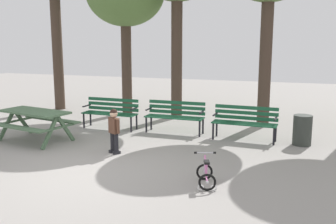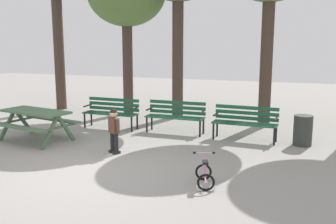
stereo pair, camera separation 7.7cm
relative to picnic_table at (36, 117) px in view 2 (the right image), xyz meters
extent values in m
plane|color=gray|center=(2.45, -1.62, -0.59)|extent=(36.00, 36.00, 0.00)
cube|color=#4C6B4C|center=(0.00, 0.00, 0.15)|extent=(1.91, 1.10, 0.05)
cube|color=#4C6B4C|center=(-0.11, -0.54, -0.14)|extent=(1.81, 0.59, 0.04)
cube|color=#4C6B4C|center=(0.11, 0.54, -0.14)|extent=(1.81, 0.59, 0.04)
cube|color=#4C6B4C|center=(-0.81, -0.09, -0.24)|extent=(0.17, 0.57, 0.76)
cube|color=#4C6B4C|center=(-0.71, 0.40, -0.24)|extent=(0.17, 0.57, 0.76)
cube|color=#4C6B4C|center=(-0.76, 0.15, -0.17)|extent=(0.30, 1.09, 0.04)
cube|color=#4C6B4C|center=(0.71, -0.40, -0.24)|extent=(0.17, 0.57, 0.76)
cube|color=#4C6B4C|center=(0.81, 0.09, -0.24)|extent=(0.17, 0.57, 0.76)
cube|color=#4C6B4C|center=(0.76, -0.15, -0.17)|extent=(0.30, 1.09, 0.04)
cube|color=#195133|center=(1.12, 1.99, -0.15)|extent=(1.60, 0.10, 0.03)
cube|color=#195133|center=(1.12, 1.87, -0.15)|extent=(1.60, 0.10, 0.03)
cube|color=#195133|center=(1.12, 1.75, -0.15)|extent=(1.60, 0.10, 0.03)
cube|color=#195133|center=(1.11, 1.63, -0.15)|extent=(1.60, 0.10, 0.03)
cube|color=#195133|center=(1.12, 2.03, -0.05)|extent=(1.60, 0.07, 0.09)
cube|color=#195133|center=(1.12, 2.03, 0.08)|extent=(1.60, 0.07, 0.09)
cube|color=#195133|center=(1.12, 2.03, 0.21)|extent=(1.60, 0.07, 0.09)
cylinder|color=black|center=(1.86, 1.63, -0.37)|extent=(0.05, 0.05, 0.44)
cylinder|color=black|center=(1.87, 1.99, -0.37)|extent=(0.05, 0.05, 0.44)
cube|color=black|center=(1.87, 1.81, 0.03)|extent=(0.05, 0.40, 0.03)
cylinder|color=black|center=(0.36, 1.66, -0.37)|extent=(0.05, 0.05, 0.44)
cylinder|color=black|center=(0.37, 2.02, -0.37)|extent=(0.05, 0.05, 0.44)
cube|color=black|center=(0.37, 1.84, 0.03)|extent=(0.05, 0.40, 0.03)
cube|color=#195133|center=(3.02, 2.09, -0.15)|extent=(1.60, 0.07, 0.03)
cube|color=#195133|center=(3.02, 1.97, -0.15)|extent=(1.60, 0.07, 0.03)
cube|color=#195133|center=(3.02, 1.85, -0.15)|extent=(1.60, 0.07, 0.03)
cube|color=#195133|center=(3.02, 1.73, -0.15)|extent=(1.60, 0.07, 0.03)
cube|color=#195133|center=(3.02, 2.13, -0.05)|extent=(1.60, 0.05, 0.09)
cube|color=#195133|center=(3.02, 2.13, 0.08)|extent=(1.60, 0.05, 0.09)
cube|color=#195133|center=(3.02, 2.13, 0.21)|extent=(1.60, 0.05, 0.09)
cylinder|color=black|center=(3.77, 1.75, -0.37)|extent=(0.05, 0.05, 0.44)
cylinder|color=black|center=(3.77, 2.11, -0.37)|extent=(0.05, 0.05, 0.44)
cube|color=black|center=(3.77, 1.93, 0.03)|extent=(0.04, 0.40, 0.03)
cylinder|color=black|center=(2.27, 1.75, -0.37)|extent=(0.05, 0.05, 0.44)
cylinder|color=black|center=(2.27, 2.11, -0.37)|extent=(0.05, 0.05, 0.44)
cube|color=black|center=(2.27, 1.93, 0.03)|extent=(0.04, 0.40, 0.03)
cube|color=#195133|center=(4.92, 1.90, -0.15)|extent=(1.60, 0.13, 0.03)
cube|color=#195133|center=(4.92, 1.78, -0.15)|extent=(1.60, 0.13, 0.03)
cube|color=#195133|center=(4.91, 1.66, -0.15)|extent=(1.60, 0.13, 0.03)
cube|color=#195133|center=(4.91, 1.54, -0.15)|extent=(1.60, 0.13, 0.03)
cube|color=#195133|center=(4.93, 1.94, -0.05)|extent=(1.60, 0.11, 0.09)
cube|color=#195133|center=(4.93, 1.94, 0.08)|extent=(1.60, 0.11, 0.09)
cube|color=#195133|center=(4.93, 1.94, 0.21)|extent=(1.60, 0.11, 0.09)
cylinder|color=black|center=(5.66, 1.53, -0.37)|extent=(0.05, 0.05, 0.44)
cylinder|color=black|center=(5.67, 1.89, -0.37)|extent=(0.05, 0.05, 0.44)
cube|color=black|center=(5.67, 1.71, 0.03)|extent=(0.06, 0.40, 0.03)
cylinder|color=black|center=(4.16, 1.59, -0.37)|extent=(0.05, 0.05, 0.44)
cylinder|color=black|center=(4.18, 1.95, -0.37)|extent=(0.05, 0.05, 0.44)
cube|color=black|center=(4.17, 1.77, 0.03)|extent=(0.06, 0.40, 0.03)
cylinder|color=black|center=(2.43, -0.37, -0.36)|extent=(0.09, 0.09, 0.46)
cube|color=black|center=(2.43, -0.37, -0.56)|extent=(0.16, 0.18, 0.06)
cylinder|color=black|center=(2.29, -0.30, -0.36)|extent=(0.09, 0.09, 0.46)
cube|color=black|center=(2.29, -0.30, -0.56)|extent=(0.16, 0.18, 0.06)
cube|color=brown|center=(2.36, -0.33, 0.04)|extent=(0.28, 0.24, 0.34)
sphere|color=#E0B28E|center=(2.36, -0.33, 0.31)|extent=(0.17, 0.17, 0.17)
sphere|color=black|center=(2.36, -0.33, 0.33)|extent=(0.16, 0.16, 0.16)
cylinder|color=brown|center=(2.50, -0.41, 0.05)|extent=(0.07, 0.07, 0.32)
cylinder|color=brown|center=(2.22, -0.26, 0.05)|extent=(0.07, 0.07, 0.32)
torus|color=black|center=(4.66, -1.31, -0.44)|extent=(0.30, 0.14, 0.30)
cylinder|color=silver|center=(4.66, -1.31, -0.44)|extent=(0.06, 0.05, 0.04)
torus|color=black|center=(4.83, -1.80, -0.44)|extent=(0.30, 0.14, 0.30)
cylinder|color=silver|center=(4.83, -1.80, -0.44)|extent=(0.06, 0.05, 0.04)
torus|color=white|center=(4.73, -1.83, -0.54)|extent=(0.11, 0.06, 0.11)
torus|color=white|center=(4.93, -1.76, -0.54)|extent=(0.11, 0.06, 0.11)
cylinder|color=pink|center=(4.72, -1.48, -0.27)|extent=(0.13, 0.30, 0.32)
cylinder|color=pink|center=(4.77, -1.63, -0.29)|extent=(0.06, 0.08, 0.27)
cylinder|color=pink|center=(4.80, -1.70, -0.43)|extent=(0.09, 0.20, 0.05)
cylinder|color=silver|center=(4.67, -1.32, -0.28)|extent=(0.05, 0.08, 0.32)
cylinder|color=pink|center=(4.73, -1.49, -0.17)|extent=(0.14, 0.31, 0.05)
cube|color=black|center=(4.78, -1.65, -0.14)|extent=(0.14, 0.19, 0.04)
cylinder|color=silver|center=(4.67, -1.34, -0.07)|extent=(0.33, 0.13, 0.02)
cylinder|color=black|center=(4.51, -1.40, -0.07)|extent=(0.06, 0.05, 0.04)
cylinder|color=black|center=(4.83, -1.29, -0.07)|extent=(0.06, 0.05, 0.04)
cylinder|color=#2D332D|center=(6.29, 1.79, -0.23)|extent=(0.44, 0.44, 0.73)
cylinder|color=#423328|center=(-2.14, 4.12, 1.52)|extent=(0.36, 0.36, 4.22)
cylinder|color=#423328|center=(0.54, 4.20, 0.97)|extent=(0.34, 0.34, 3.13)
cylinder|color=#423328|center=(2.35, 4.15, 1.35)|extent=(0.36, 0.36, 3.88)
cylinder|color=#423328|center=(5.18, 3.78, 1.28)|extent=(0.35, 0.35, 3.74)
camera|label=1|loc=(6.23, -7.78, 1.88)|focal=41.29mm
camera|label=2|loc=(6.30, -7.75, 1.88)|focal=41.29mm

